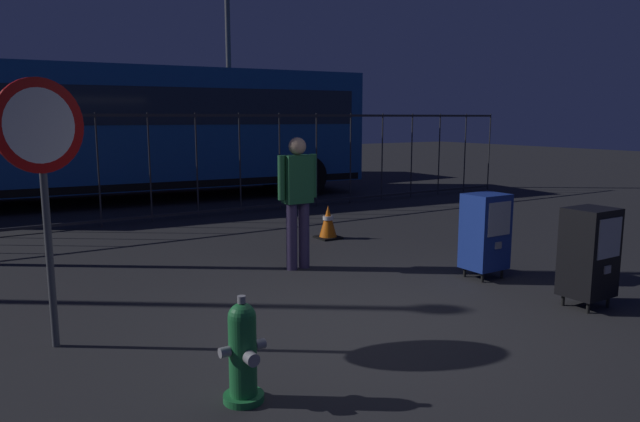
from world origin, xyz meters
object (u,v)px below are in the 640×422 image
object	(u,v)px
newspaper_box_secondary	(485,231)
traffic_cone	(328,222)
newspaper_box_primary	(589,252)
bus_far	(124,124)
bus_near	(138,126)
stop_sign	(42,157)
fire_hydrant	(243,352)
pedestrian	(298,195)
street_light_near_right	(228,28)

from	to	relation	value
newspaper_box_secondary	traffic_cone	distance (m)	2.97
newspaper_box_primary	bus_far	distance (m)	14.05
newspaper_box_primary	bus_near	size ratio (longest dim) A/B	0.10
newspaper_box_secondary	bus_far	xyz separation A→B (m)	(-1.00, 12.65, 1.14)
newspaper_box_primary	stop_sign	xyz separation A→B (m)	(-4.74, 1.76, 1.03)
fire_hydrant	bus_far	size ratio (longest dim) A/B	0.07
newspaper_box_primary	bus_near	distance (m)	10.46
traffic_cone	bus_far	bearing A→B (deg)	94.01
newspaper_box_primary	bus_near	xyz separation A→B (m)	(-1.65, 10.26, 1.14)
newspaper_box_secondary	pedestrian	distance (m)	2.33
newspaper_box_secondary	stop_sign	bearing A→B (deg)	174.61
fire_hydrant	bus_near	size ratio (longest dim) A/B	0.07
fire_hydrant	traffic_cone	distance (m)	5.45
fire_hydrant	stop_sign	bearing A→B (deg)	118.37
bus_near	fire_hydrant	bearing A→B (deg)	-96.69
fire_hydrant	pedestrian	world-z (taller)	pedestrian
pedestrian	traffic_cone	size ratio (longest dim) A/B	3.15
newspaper_box_secondary	pedestrian	xyz separation A→B (m)	(-1.67, 1.57, 0.38)
fire_hydrant	stop_sign	xyz separation A→B (m)	(-0.93, 1.72, 1.25)
pedestrian	newspaper_box_secondary	bearing A→B (deg)	-43.23
fire_hydrant	newspaper_box_secondary	size ratio (longest dim) A/B	0.73
bus_far	street_light_near_right	world-z (taller)	street_light_near_right
stop_sign	traffic_cone	distance (m)	5.22
bus_far	fire_hydrant	bearing A→B (deg)	-102.70
stop_sign	bus_far	xyz separation A→B (m)	(3.70, 12.21, 0.11)
newspaper_box_primary	newspaper_box_secondary	distance (m)	1.32
newspaper_box_primary	street_light_near_right	xyz separation A→B (m)	(1.31, 11.80, 3.73)
pedestrian	traffic_cone	bearing A→B (deg)	45.21
pedestrian	traffic_cone	distance (m)	2.04
bus_far	newspaper_box_secondary	bearing A→B (deg)	-86.92
newspaper_box_secondary	stop_sign	world-z (taller)	stop_sign
stop_sign	bus_far	bearing A→B (deg)	73.13
stop_sign	bus_near	distance (m)	9.05
pedestrian	bus_far	world-z (taller)	bus_far
newspaper_box_primary	traffic_cone	size ratio (longest dim) A/B	1.92
bus_far	street_light_near_right	xyz separation A→B (m)	(2.36, -2.17, 2.59)
fire_hydrant	stop_sign	size ratio (longest dim) A/B	0.33
pedestrian	street_light_near_right	xyz separation A→B (m)	(3.03, 8.90, 3.35)
newspaper_box_secondary	fire_hydrant	bearing A→B (deg)	-161.29
newspaper_box_primary	pedestrian	bearing A→B (deg)	120.67
newspaper_box_secondary	bus_near	world-z (taller)	bus_near
street_light_near_right	newspaper_box_primary	bearing A→B (deg)	-96.35
traffic_cone	bus_near	xyz separation A→B (m)	(-1.29, 6.01, 1.45)
fire_hydrant	street_light_near_right	xyz separation A→B (m)	(5.13, 11.76, 3.95)
bus_near	bus_far	bearing A→B (deg)	86.01
newspaper_box_secondary	traffic_cone	xyz separation A→B (m)	(-0.32, 2.94, -0.31)
stop_sign	bus_near	world-z (taller)	bus_near
fire_hydrant	bus_far	xyz separation A→B (m)	(2.77, 13.93, 1.36)
fire_hydrant	bus_near	xyz separation A→B (m)	(2.17, 10.22, 1.36)
newspaper_box_primary	stop_sign	distance (m)	5.16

